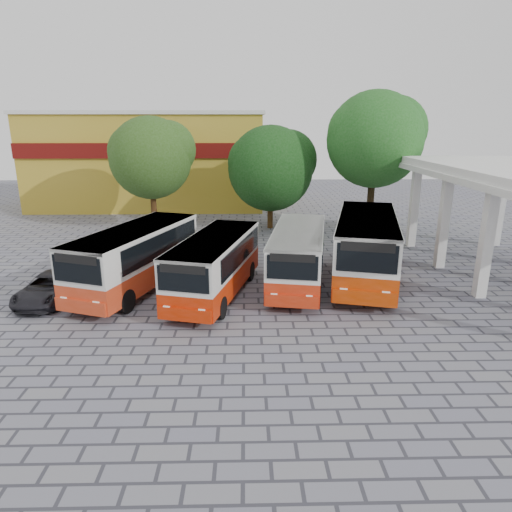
{
  "coord_description": "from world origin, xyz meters",
  "views": [
    {
      "loc": [
        -2.4,
        -16.73,
        7.37
      ],
      "look_at": [
        -1.94,
        3.29,
        1.5
      ],
      "focal_mm": 32.0,
      "sensor_mm": 36.0,
      "label": 1
    }
  ],
  "objects_px": {
    "bus_centre_left": "(215,262)",
    "parked_car": "(49,288)",
    "bus_far_right": "(366,244)",
    "bus_centre_right": "(298,253)",
    "bus_far_left": "(136,255)"
  },
  "relations": [
    {
      "from": "bus_centre_left",
      "to": "parked_car",
      "type": "xyz_separation_m",
      "value": [
        -7.1,
        -0.44,
        -0.96
      ]
    },
    {
      "from": "parked_car",
      "to": "bus_far_right",
      "type": "bearing_deg",
      "value": 10.94
    },
    {
      "from": "parked_car",
      "to": "bus_centre_right",
      "type": "bearing_deg",
      "value": 10.8
    },
    {
      "from": "bus_centre_left",
      "to": "bus_centre_right",
      "type": "xyz_separation_m",
      "value": [
        3.78,
        1.31,
        0.02
      ]
    },
    {
      "from": "bus_centre_right",
      "to": "parked_car",
      "type": "xyz_separation_m",
      "value": [
        -10.87,
        -1.75,
        -0.98
      ]
    },
    {
      "from": "bus_far_right",
      "to": "bus_centre_right",
      "type": "bearing_deg",
      "value": -155.89
    },
    {
      "from": "bus_centre_left",
      "to": "parked_car",
      "type": "distance_m",
      "value": 7.18
    },
    {
      "from": "bus_centre_right",
      "to": "bus_far_right",
      "type": "distance_m",
      "value": 3.36
    },
    {
      "from": "bus_far_left",
      "to": "bus_centre_right",
      "type": "bearing_deg",
      "value": 22.56
    },
    {
      "from": "bus_far_left",
      "to": "bus_far_right",
      "type": "distance_m",
      "value": 10.75
    },
    {
      "from": "bus_centre_left",
      "to": "bus_centre_right",
      "type": "bearing_deg",
      "value": 33.62
    },
    {
      "from": "bus_far_left",
      "to": "bus_far_right",
      "type": "height_order",
      "value": "bus_far_right"
    },
    {
      "from": "bus_far_left",
      "to": "bus_centre_left",
      "type": "bearing_deg",
      "value": 5.38
    },
    {
      "from": "bus_far_left",
      "to": "bus_far_right",
      "type": "bearing_deg",
      "value": 24.62
    },
    {
      "from": "bus_far_left",
      "to": "bus_centre_left",
      "type": "distance_m",
      "value": 3.74
    }
  ]
}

